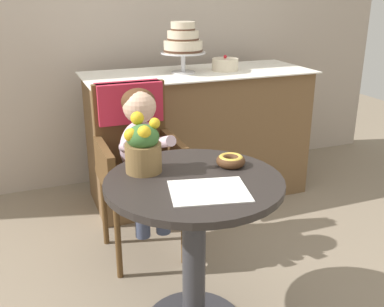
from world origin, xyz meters
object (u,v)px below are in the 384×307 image
(seated_child, at_px, (142,144))
(round_layer_cake, at_px, (225,64))
(tiered_cake_stand, at_px, (183,42))
(donut_front, at_px, (231,160))
(flower_vase, at_px, (143,147))
(cafe_table, at_px, (194,226))
(wicker_chair, at_px, (135,142))

(seated_child, distance_m, round_layer_cake, 1.07)
(tiered_cake_stand, relative_size, round_layer_cake, 1.84)
(donut_front, bearing_deg, flower_vase, 168.38)
(donut_front, relative_size, flower_vase, 0.51)
(donut_front, distance_m, tiered_cake_stand, 1.30)
(cafe_table, distance_m, donut_front, 0.32)
(cafe_table, xyz_separation_m, flower_vase, (-0.16, 0.15, 0.32))
(cafe_table, relative_size, flower_vase, 2.97)
(donut_front, height_order, flower_vase, flower_vase)
(tiered_cake_stand, bearing_deg, flower_vase, -117.63)
(cafe_table, distance_m, tiered_cake_stand, 1.49)
(cafe_table, xyz_separation_m, tiered_cake_stand, (0.44, 1.30, 0.59))
(wicker_chair, relative_size, seated_child, 1.31)
(wicker_chair, bearing_deg, donut_front, -64.12)
(flower_vase, bearing_deg, tiered_cake_stand, 62.37)
(wicker_chair, xyz_separation_m, seated_child, (0.00, -0.16, 0.04))
(wicker_chair, height_order, donut_front, wicker_chair)
(cafe_table, relative_size, tiered_cake_stand, 2.17)
(tiered_cake_stand, distance_m, round_layer_cake, 0.34)
(donut_front, height_order, tiered_cake_stand, tiered_cake_stand)
(cafe_table, bearing_deg, flower_vase, 137.50)
(wicker_chair, height_order, round_layer_cake, round_layer_cake)
(cafe_table, height_order, seated_child, seated_child)
(cafe_table, height_order, round_layer_cake, round_layer_cake)
(donut_front, xyz_separation_m, flower_vase, (-0.36, 0.07, 0.08))
(round_layer_cake, bearing_deg, tiered_cake_stand, 177.24)
(tiered_cake_stand, xyz_separation_m, round_layer_cake, (0.30, -0.01, -0.16))
(cafe_table, relative_size, donut_front, 5.80)
(tiered_cake_stand, bearing_deg, seated_child, -124.82)
(seated_child, xyz_separation_m, donut_front, (0.25, -0.53, 0.07))
(cafe_table, distance_m, flower_vase, 0.39)
(seated_child, relative_size, flower_vase, 3.00)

